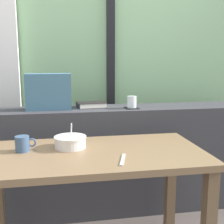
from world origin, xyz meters
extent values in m
cube|color=#8EBC89|center=(0.00, 1.12, 1.40)|extent=(4.80, 0.08, 2.80)
cube|color=black|center=(0.23, 1.05, 1.30)|extent=(0.07, 0.05, 2.60)
cube|color=#38383D|center=(0.00, 0.55, 0.41)|extent=(2.80, 0.34, 0.82)
cube|color=brown|center=(0.49, 0.17, 0.33)|extent=(0.06, 0.06, 0.65)
cube|color=#846647|center=(-0.07, -0.09, 0.67)|extent=(1.22, 0.63, 0.03)
cube|color=black|center=(0.29, 0.49, 0.82)|extent=(0.10, 0.10, 0.00)
cylinder|color=white|center=(0.29, 0.49, 0.87)|extent=(0.07, 0.07, 0.09)
cylinder|color=#BC3D51|center=(0.29, 0.49, 0.86)|extent=(0.06, 0.06, 0.06)
cube|color=black|center=(0.00, 0.60, 0.82)|extent=(0.22, 0.18, 0.00)
cube|color=silver|center=(0.00, 0.60, 0.84)|extent=(0.22, 0.17, 0.03)
cube|color=black|center=(0.00, 0.60, 0.86)|extent=(0.22, 0.18, 0.00)
cube|color=black|center=(-0.10, 0.59, 0.84)|extent=(0.02, 0.16, 0.04)
cube|color=#426B84|center=(-0.31, 0.55, 0.95)|extent=(0.32, 0.14, 0.26)
cylinder|color=silver|center=(-0.18, 0.01, 0.72)|extent=(0.17, 0.17, 0.07)
cylinder|color=silver|center=(-0.18, 0.01, 0.75)|extent=(0.18, 0.18, 0.01)
cylinder|color=#9E5B33|center=(-0.18, 0.01, 0.72)|extent=(0.15, 0.15, 0.05)
cylinder|color=silver|center=(-0.18, 0.03, 0.77)|extent=(0.01, 0.12, 0.13)
ellipsoid|color=silver|center=(-0.18, 0.05, 0.73)|extent=(0.03, 0.05, 0.01)
cube|color=silver|center=(0.06, -0.25, 0.69)|extent=(0.07, 0.17, 0.01)
cylinder|color=#3D567A|center=(-0.44, -0.02, 0.73)|extent=(0.08, 0.08, 0.08)
torus|color=#3D567A|center=(-0.39, -0.02, 0.74)|extent=(0.05, 0.01, 0.05)
camera|label=1|loc=(-0.23, -1.62, 1.19)|focal=47.34mm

